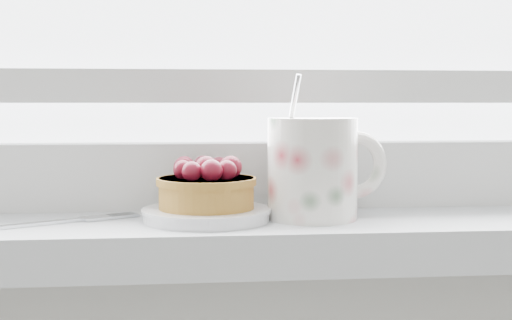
{
  "coord_description": "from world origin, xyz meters",
  "views": [
    {
      "loc": [
        -0.07,
        1.2,
        1.05
      ],
      "look_at": [
        0.0,
        1.88,
        1.0
      ],
      "focal_mm": 50.0,
      "sensor_mm": 36.0,
      "label": 1
    }
  ],
  "objects": [
    {
      "name": "fork",
      "position": [
        -0.19,
        1.88,
        0.94
      ],
      "size": [
        0.16,
        0.1,
        0.0
      ],
      "color": "silver",
      "rests_on": "windowsill"
    },
    {
      "name": "saucer",
      "position": [
        -0.05,
        1.88,
        0.95
      ],
      "size": [
        0.12,
        0.12,
        0.01
      ],
      "primitive_type": "cylinder",
      "color": "white",
      "rests_on": "windowsill"
    },
    {
      "name": "floral_mug",
      "position": [
        0.06,
        1.88,
        0.99
      ],
      "size": [
        0.13,
        0.1,
        0.14
      ],
      "color": "silver",
      "rests_on": "windowsill"
    },
    {
      "name": "raspberry_tart",
      "position": [
        -0.05,
        1.88,
        0.97
      ],
      "size": [
        0.1,
        0.1,
        0.05
      ],
      "color": "#946220",
      "rests_on": "saucer"
    }
  ]
}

